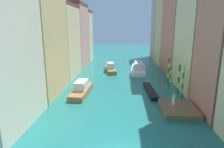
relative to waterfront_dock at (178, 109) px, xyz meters
name	(u,v)px	position (x,y,z in m)	size (l,w,h in m)	color
ground_plane	(122,78)	(-7.25, 15.77, -0.35)	(154.00, 154.00, 0.00)	#1E6B66
building_left_1	(38,37)	(-20.02, 6.28, 8.43)	(6.37, 11.02, 17.53)	#DBB77A
building_left_2	(60,41)	(-20.02, 17.03, 7.05)	(6.37, 10.61, 14.77)	beige
building_left_3	(73,35)	(-20.02, 27.98, 7.73)	(6.37, 10.99, 16.13)	tan
building_left_4	(81,36)	(-20.02, 37.40, 7.20)	(6.37, 7.22, 15.08)	beige
building_right_2	(202,37)	(5.52, 9.22, 8.47)	(6.37, 10.39, 17.61)	beige
building_right_3	(182,23)	(5.52, 20.74, 10.65)	(6.37, 12.14, 21.97)	#C6705B
building_right_4	(170,30)	(5.52, 32.28, 9.17)	(6.37, 10.57, 19.01)	#DBB77A
building_right_5	(163,26)	(5.52, 42.33, 10.00)	(6.37, 9.16, 20.66)	tan
waterfront_dock	(178,109)	(0.00, 0.00, 0.00)	(4.20, 5.27, 0.69)	brown
person_on_dock	(174,100)	(-0.51, 0.56, 1.04)	(0.36, 0.36, 1.50)	white
mooring_pole_0	(183,82)	(1.69, 4.63, 2.20)	(0.28, 0.28, 5.01)	#197247
mooring_pole_1	(179,78)	(1.72, 6.85, 2.17)	(0.35, 0.35, 4.92)	#197247
mooring_pole_2	(170,76)	(1.33, 10.76, 1.64)	(0.27, 0.27, 3.88)	#197247
mooring_pole_3	(169,69)	(1.53, 13.17, 2.24)	(0.37, 0.37, 5.06)	#197247
vaporetto_white	(138,68)	(-3.42, 21.88, 0.48)	(3.95, 10.48, 2.25)	white
gondola_black	(150,91)	(-2.56, 7.40, -0.08)	(1.53, 8.20, 0.52)	black
motorboat_0	(110,69)	(-9.97, 21.57, 0.42)	(3.25, 7.05, 2.18)	olive
motorboat_1	(82,89)	(-13.50, 5.96, 0.42)	(2.54, 7.92, 2.13)	olive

